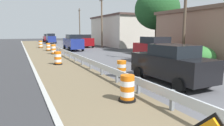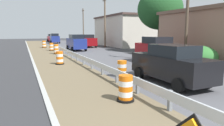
{
  "view_description": "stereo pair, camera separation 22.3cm",
  "coord_description": "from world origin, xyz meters",
  "px_view_note": "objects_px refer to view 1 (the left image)",
  "views": [
    {
      "loc": [
        -2.19,
        -1.23,
        2.58
      ],
      "look_at": [
        2.13,
        8.15,
        0.99
      ],
      "focal_mm": 32.74,
      "sensor_mm": 36.0,
      "label": 1
    },
    {
      "loc": [
        -1.99,
        -1.32,
        2.58
      ],
      "look_at": [
        2.13,
        8.15,
        0.99
      ],
      "focal_mm": 32.74,
      "sensor_mm": 36.0,
      "label": 2
    }
  ],
  "objects_px": {
    "traffic_barrel_farther": "(48,47)",
    "utility_pole_far": "(80,25)",
    "traffic_barrel_farthest": "(41,45)",
    "car_trailing_far_lane": "(48,38)",
    "traffic_barrel_nearest": "(127,89)",
    "car_lead_near_lane": "(51,38)",
    "traffic_barrel_far": "(53,50)",
    "car_lead_far_lane": "(73,42)",
    "car_mid_far_lane": "(72,39)",
    "traffic_barrel_mid": "(58,59)",
    "car_distant_b": "(171,64)",
    "car_trailing_near_lane": "(156,50)",
    "car_distant_a": "(85,41)",
    "utility_pole_near": "(185,5)",
    "traffic_barrel_close": "(122,70)",
    "utility_pole_mid": "(102,22)"
  },
  "relations": [
    {
      "from": "utility_pole_near",
      "to": "traffic_barrel_far",
      "type": "bearing_deg",
      "value": 127.89
    },
    {
      "from": "car_lead_near_lane",
      "to": "car_distant_a",
      "type": "relative_size",
      "value": 0.95
    },
    {
      "from": "car_mid_far_lane",
      "to": "car_distant_a",
      "type": "height_order",
      "value": "car_distant_a"
    },
    {
      "from": "car_lead_near_lane",
      "to": "car_mid_far_lane",
      "type": "height_order",
      "value": "car_lead_near_lane"
    },
    {
      "from": "car_mid_far_lane",
      "to": "utility_pole_near",
      "type": "bearing_deg",
      "value": 4.7
    },
    {
      "from": "traffic_barrel_farthest",
      "to": "car_lead_far_lane",
      "type": "distance_m",
      "value": 7.71
    },
    {
      "from": "traffic_barrel_close",
      "to": "traffic_barrel_mid",
      "type": "distance_m",
      "value": 6.61
    },
    {
      "from": "car_lead_far_lane",
      "to": "utility_pole_far",
      "type": "height_order",
      "value": "utility_pole_far"
    },
    {
      "from": "car_lead_near_lane",
      "to": "car_distant_a",
      "type": "bearing_deg",
      "value": -165.15
    },
    {
      "from": "traffic_barrel_farthest",
      "to": "car_trailing_far_lane",
      "type": "bearing_deg",
      "value": 79.32
    },
    {
      "from": "traffic_barrel_farther",
      "to": "utility_pole_far",
      "type": "xyz_separation_m",
      "value": [
        10.03,
        19.65,
        3.69
      ]
    },
    {
      "from": "traffic_barrel_far",
      "to": "traffic_barrel_close",
      "type": "bearing_deg",
      "value": -83.53
    },
    {
      "from": "traffic_barrel_close",
      "to": "utility_pole_far",
      "type": "distance_m",
      "value": 39.27
    },
    {
      "from": "car_mid_far_lane",
      "to": "car_trailing_far_lane",
      "type": "height_order",
      "value": "car_mid_far_lane"
    },
    {
      "from": "traffic_barrel_close",
      "to": "utility_pole_far",
      "type": "relative_size",
      "value": 0.12
    },
    {
      "from": "traffic_barrel_farthest",
      "to": "car_mid_far_lane",
      "type": "height_order",
      "value": "car_mid_far_lane"
    },
    {
      "from": "traffic_barrel_nearest",
      "to": "utility_pole_mid",
      "type": "bearing_deg",
      "value": 70.07
    },
    {
      "from": "utility_pole_near",
      "to": "utility_pole_far",
      "type": "relative_size",
      "value": 1.14
    },
    {
      "from": "car_distant_b",
      "to": "traffic_barrel_close",
      "type": "bearing_deg",
      "value": 35.59
    },
    {
      "from": "car_trailing_far_lane",
      "to": "traffic_barrel_nearest",
      "type": "bearing_deg",
      "value": 176.82
    },
    {
      "from": "car_trailing_near_lane",
      "to": "traffic_barrel_close",
      "type": "bearing_deg",
      "value": -54.37
    },
    {
      "from": "traffic_barrel_farther",
      "to": "utility_pole_far",
      "type": "bearing_deg",
      "value": 62.95
    },
    {
      "from": "traffic_barrel_mid",
      "to": "traffic_barrel_far",
      "type": "relative_size",
      "value": 0.92
    },
    {
      "from": "traffic_barrel_farthest",
      "to": "car_trailing_far_lane",
      "type": "xyz_separation_m",
      "value": [
        3.72,
        19.72,
        0.48
      ]
    },
    {
      "from": "traffic_barrel_close",
      "to": "utility_pole_mid",
      "type": "bearing_deg",
      "value": 70.88
    },
    {
      "from": "car_lead_near_lane",
      "to": "car_distant_b",
      "type": "xyz_separation_m",
      "value": [
        0.2,
        -39.1,
        -0.11
      ]
    },
    {
      "from": "car_distant_b",
      "to": "utility_pole_far",
      "type": "distance_m",
      "value": 41.03
    },
    {
      "from": "traffic_barrel_far",
      "to": "car_lead_near_lane",
      "type": "height_order",
      "value": "car_lead_near_lane"
    },
    {
      "from": "car_distant_b",
      "to": "utility_pole_far",
      "type": "xyz_separation_m",
      "value": [
        6.83,
        40.33,
        3.18
      ]
    },
    {
      "from": "traffic_barrel_mid",
      "to": "utility_pole_far",
      "type": "distance_m",
      "value": 34.06
    },
    {
      "from": "traffic_barrel_mid",
      "to": "car_mid_far_lane",
      "type": "xyz_separation_m",
      "value": [
        7.43,
        25.73,
        0.54
      ]
    },
    {
      "from": "traffic_barrel_far",
      "to": "car_lead_far_lane",
      "type": "xyz_separation_m",
      "value": [
        3.25,
        3.7,
        0.58
      ]
    },
    {
      "from": "car_trailing_far_lane",
      "to": "utility_pole_mid",
      "type": "height_order",
      "value": "utility_pole_mid"
    },
    {
      "from": "car_lead_near_lane",
      "to": "car_trailing_far_lane",
      "type": "xyz_separation_m",
      "value": [
        0.31,
        7.25,
        -0.09
      ]
    },
    {
      "from": "car_lead_near_lane",
      "to": "utility_pole_near",
      "type": "bearing_deg",
      "value": -169.49
    },
    {
      "from": "car_trailing_near_lane",
      "to": "car_distant_a",
      "type": "relative_size",
      "value": 0.97
    },
    {
      "from": "car_trailing_far_lane",
      "to": "car_distant_a",
      "type": "bearing_deg",
      "value": -170.63
    },
    {
      "from": "traffic_barrel_farthest",
      "to": "car_trailing_near_lane",
      "type": "bearing_deg",
      "value": -71.52
    },
    {
      "from": "utility_pole_far",
      "to": "traffic_barrel_farther",
      "type": "bearing_deg",
      "value": -117.05
    },
    {
      "from": "traffic_barrel_close",
      "to": "car_lead_near_lane",
      "type": "height_order",
      "value": "car_lead_near_lane"
    },
    {
      "from": "utility_pole_far",
      "to": "traffic_barrel_close",
      "type": "bearing_deg",
      "value": -102.52
    },
    {
      "from": "traffic_barrel_farther",
      "to": "car_distant_a",
      "type": "relative_size",
      "value": 0.23
    },
    {
      "from": "traffic_barrel_farther",
      "to": "traffic_barrel_far",
      "type": "bearing_deg",
      "value": -90.32
    },
    {
      "from": "car_distant_b",
      "to": "car_mid_far_lane",
      "type": "bearing_deg",
      "value": -7.12
    },
    {
      "from": "traffic_barrel_farther",
      "to": "car_trailing_near_lane",
      "type": "height_order",
      "value": "car_trailing_near_lane"
    },
    {
      "from": "traffic_barrel_nearest",
      "to": "car_lead_near_lane",
      "type": "height_order",
      "value": "car_lead_near_lane"
    },
    {
      "from": "car_trailing_near_lane",
      "to": "utility_pole_far",
      "type": "height_order",
      "value": "utility_pole_far"
    },
    {
      "from": "traffic_barrel_nearest",
      "to": "car_distant_b",
      "type": "height_order",
      "value": "car_distant_b"
    },
    {
      "from": "traffic_barrel_nearest",
      "to": "car_lead_near_lane",
      "type": "relative_size",
      "value": 0.23
    },
    {
      "from": "car_mid_far_lane",
      "to": "car_trailing_far_lane",
      "type": "bearing_deg",
      "value": -165.16
    }
  ]
}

